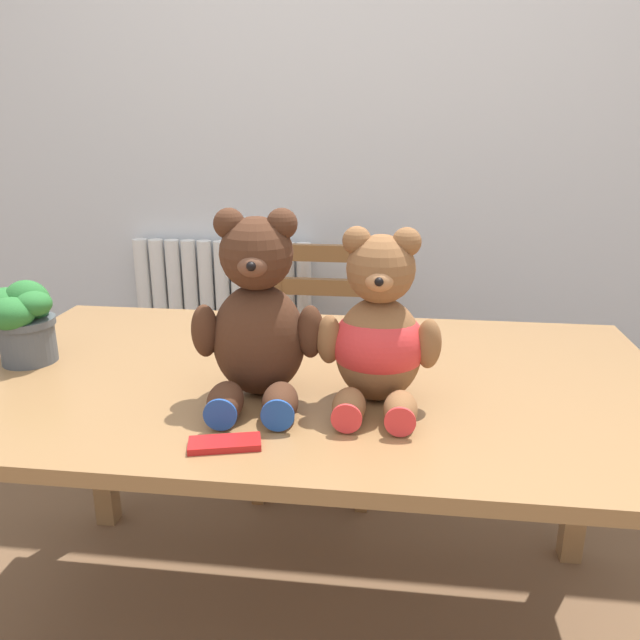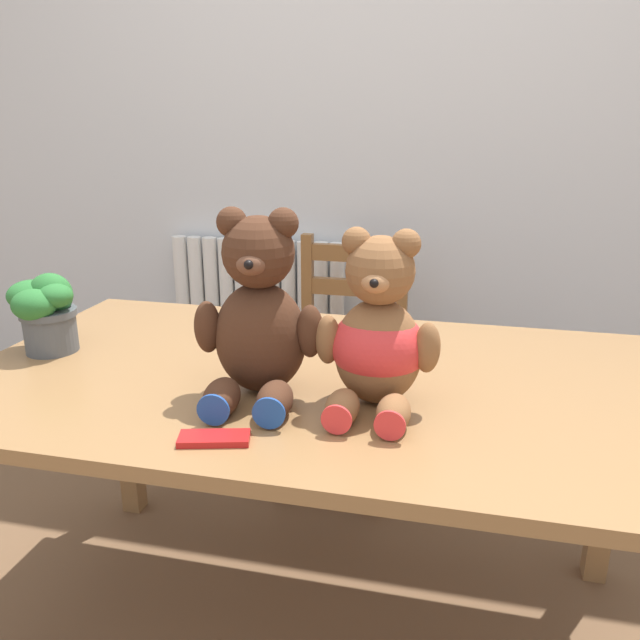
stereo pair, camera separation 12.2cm
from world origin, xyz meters
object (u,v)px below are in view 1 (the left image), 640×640
object	(u,v)px
teddy_bear_right	(379,335)
potted_plant	(21,318)
wooden_chair_behind	(319,361)
teddy_bear_left	(258,319)
chocolate_bar	(225,444)

from	to	relation	value
teddy_bear_right	potted_plant	bearing A→B (deg)	-7.37
potted_plant	wooden_chair_behind	bearing A→B (deg)	54.66
wooden_chair_behind	teddy_bear_left	world-z (taller)	teddy_bear_left
wooden_chair_behind	chocolate_bar	world-z (taller)	wooden_chair_behind
teddy_bear_left	potted_plant	xyz separation A→B (m)	(-0.58, 0.12, -0.06)
teddy_bear_right	chocolate_bar	size ratio (longest dim) A/B	2.82
teddy_bear_left	chocolate_bar	distance (m)	0.27
teddy_bear_right	potted_plant	size ratio (longest dim) A/B	1.84
teddy_bear_right	teddy_bear_left	bearing A→B (deg)	1.62
potted_plant	chocolate_bar	distance (m)	0.66
potted_plant	teddy_bear_right	bearing A→B (deg)	-7.83
wooden_chair_behind	potted_plant	distance (m)	1.08
teddy_bear_left	potted_plant	size ratio (longest dim) A/B	2.01
teddy_bear_right	chocolate_bar	distance (m)	0.36
teddy_bear_left	wooden_chair_behind	bearing A→B (deg)	-95.75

